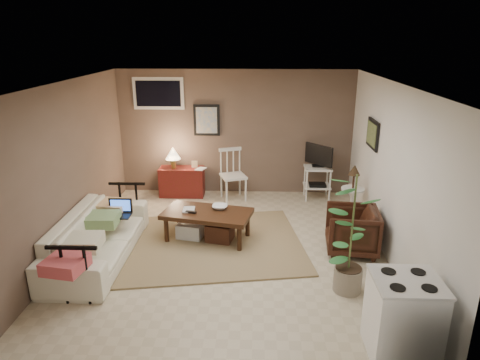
{
  "coord_description": "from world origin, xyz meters",
  "views": [
    {
      "loc": [
        0.38,
        -5.6,
        2.99
      ],
      "look_at": [
        0.16,
        0.35,
        0.97
      ],
      "focal_mm": 32.0,
      "sensor_mm": 36.0,
      "label": 1
    }
  ],
  "objects_px": {
    "red_console": "(181,179)",
    "side_table": "(353,187)",
    "potted_plant": "(352,230)",
    "tv_stand": "(318,171)",
    "spindle_chair": "(233,176)",
    "coffee_table": "(207,223)",
    "sofa": "(97,229)",
    "armchair": "(352,228)",
    "stove": "(403,317)"
  },
  "relations": [
    {
      "from": "red_console",
      "to": "side_table",
      "type": "relative_size",
      "value": 0.97
    },
    {
      "from": "potted_plant",
      "to": "side_table",
      "type": "bearing_deg",
      "value": 77.3
    },
    {
      "from": "tv_stand",
      "to": "side_table",
      "type": "relative_size",
      "value": 1.05
    },
    {
      "from": "red_console",
      "to": "side_table",
      "type": "distance_m",
      "value": 3.27
    },
    {
      "from": "spindle_chair",
      "to": "potted_plant",
      "type": "relative_size",
      "value": 0.63
    },
    {
      "from": "side_table",
      "to": "tv_stand",
      "type": "bearing_deg",
      "value": 111.16
    },
    {
      "from": "coffee_table",
      "to": "spindle_chair",
      "type": "height_order",
      "value": "spindle_chair"
    },
    {
      "from": "tv_stand",
      "to": "side_table",
      "type": "bearing_deg",
      "value": -68.84
    },
    {
      "from": "sofa",
      "to": "potted_plant",
      "type": "height_order",
      "value": "potted_plant"
    },
    {
      "from": "coffee_table",
      "to": "armchair",
      "type": "relative_size",
      "value": 1.97
    },
    {
      "from": "sofa",
      "to": "side_table",
      "type": "height_order",
      "value": "side_table"
    },
    {
      "from": "sofa",
      "to": "red_console",
      "type": "height_order",
      "value": "red_console"
    },
    {
      "from": "armchair",
      "to": "potted_plant",
      "type": "relative_size",
      "value": 0.47
    },
    {
      "from": "side_table",
      "to": "stove",
      "type": "bearing_deg",
      "value": -93.1
    },
    {
      "from": "red_console",
      "to": "stove",
      "type": "height_order",
      "value": "red_console"
    },
    {
      "from": "spindle_chair",
      "to": "stove",
      "type": "distance_m",
      "value": 4.56
    },
    {
      "from": "coffee_table",
      "to": "armchair",
      "type": "height_order",
      "value": "armchair"
    },
    {
      "from": "tv_stand",
      "to": "stove",
      "type": "distance_m",
      "value": 4.23
    },
    {
      "from": "coffee_table",
      "to": "red_console",
      "type": "xyz_separation_m",
      "value": [
        -0.71,
        1.9,
        0.06
      ]
    },
    {
      "from": "side_table",
      "to": "armchair",
      "type": "relative_size",
      "value": 1.39
    },
    {
      "from": "spindle_chair",
      "to": "side_table",
      "type": "xyz_separation_m",
      "value": [
        2.03,
        -1.03,
        0.17
      ]
    },
    {
      "from": "coffee_table",
      "to": "sofa",
      "type": "distance_m",
      "value": 1.59
    },
    {
      "from": "stove",
      "to": "side_table",
      "type": "bearing_deg",
      "value": 86.9
    },
    {
      "from": "red_console",
      "to": "armchair",
      "type": "bearing_deg",
      "value": -37.69
    },
    {
      "from": "side_table",
      "to": "potted_plant",
      "type": "xyz_separation_m",
      "value": [
        -0.46,
        -2.05,
        0.19
      ]
    },
    {
      "from": "coffee_table",
      "to": "side_table",
      "type": "distance_m",
      "value": 2.47
    },
    {
      "from": "sofa",
      "to": "stove",
      "type": "relative_size",
      "value": 2.68
    },
    {
      "from": "stove",
      "to": "potted_plant",
      "type": "bearing_deg",
      "value": 105.17
    },
    {
      "from": "spindle_chair",
      "to": "side_table",
      "type": "relative_size",
      "value": 0.96
    },
    {
      "from": "sofa",
      "to": "tv_stand",
      "type": "relative_size",
      "value": 2.11
    },
    {
      "from": "tv_stand",
      "to": "armchair",
      "type": "xyz_separation_m",
      "value": [
        0.21,
        -2.12,
        -0.2
      ]
    },
    {
      "from": "potted_plant",
      "to": "stove",
      "type": "bearing_deg",
      "value": -74.83
    },
    {
      "from": "spindle_chair",
      "to": "tv_stand",
      "type": "bearing_deg",
      "value": 2.29
    },
    {
      "from": "spindle_chair",
      "to": "tv_stand",
      "type": "distance_m",
      "value": 1.61
    },
    {
      "from": "spindle_chair",
      "to": "armchair",
      "type": "bearing_deg",
      "value": -48.55
    },
    {
      "from": "tv_stand",
      "to": "stove",
      "type": "height_order",
      "value": "tv_stand"
    },
    {
      "from": "red_console",
      "to": "armchair",
      "type": "height_order",
      "value": "red_console"
    },
    {
      "from": "spindle_chair",
      "to": "stove",
      "type": "bearing_deg",
      "value": -65.92
    },
    {
      "from": "coffee_table",
      "to": "side_table",
      "type": "height_order",
      "value": "side_table"
    },
    {
      "from": "spindle_chair",
      "to": "tv_stand",
      "type": "height_order",
      "value": "tv_stand"
    },
    {
      "from": "spindle_chair",
      "to": "side_table",
      "type": "height_order",
      "value": "side_table"
    },
    {
      "from": "armchair",
      "to": "potted_plant",
      "type": "distance_m",
      "value": 1.15
    },
    {
      "from": "red_console",
      "to": "armchair",
      "type": "relative_size",
      "value": 1.35
    },
    {
      "from": "sofa",
      "to": "potted_plant",
      "type": "distance_m",
      "value": 3.43
    },
    {
      "from": "sofa",
      "to": "coffee_table",
      "type": "bearing_deg",
      "value": -67.38
    },
    {
      "from": "red_console",
      "to": "side_table",
      "type": "xyz_separation_m",
      "value": [
        3.05,
        -1.16,
        0.28
      ]
    },
    {
      "from": "stove",
      "to": "coffee_table",
      "type": "bearing_deg",
      "value": 132.2
    },
    {
      "from": "tv_stand",
      "to": "stove",
      "type": "bearing_deg",
      "value": -86.57
    },
    {
      "from": "coffee_table",
      "to": "red_console",
      "type": "relative_size",
      "value": 1.45
    },
    {
      "from": "coffee_table",
      "to": "red_console",
      "type": "distance_m",
      "value": 2.03
    }
  ]
}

